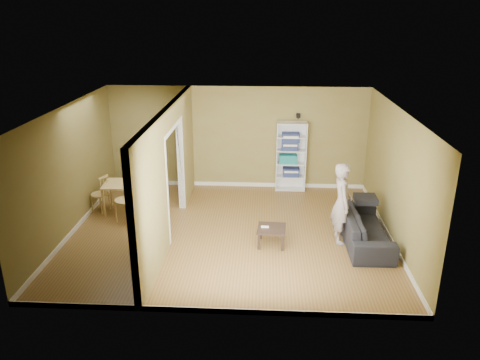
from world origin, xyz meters
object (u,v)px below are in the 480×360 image
at_px(dining_table, 129,186).
at_px(chair_near, 126,199).
at_px(bookshelf, 291,156).
at_px(coffee_table, 272,230).
at_px(person, 342,196).
at_px(sofa, 365,223).
at_px(chair_left, 100,193).
at_px(chair_far, 136,181).

xyz_separation_m(dining_table, chair_near, (0.09, -0.54, -0.08)).
xyz_separation_m(bookshelf, coffee_table, (-0.50, -3.06, -0.57)).
height_order(person, chair_near, person).
height_order(coffee_table, dining_table, dining_table).
relative_size(sofa, chair_near, 1.99).
distance_m(sofa, chair_left, 5.86).
height_order(sofa, chair_far, chair_far).
relative_size(chair_near, chair_far, 1.06).
relative_size(sofa, coffee_table, 3.84).
height_order(chair_left, chair_near, chair_near).
relative_size(bookshelf, chair_near, 1.68).
bearing_deg(sofa, chair_far, 69.71).
height_order(sofa, bookshelf, bookshelf).
bearing_deg(chair_far, chair_near, 75.20).
bearing_deg(bookshelf, dining_table, -156.59).
distance_m(sofa, bookshelf, 3.17).
bearing_deg(chair_far, chair_left, 24.46).
xyz_separation_m(person, chair_far, (-4.57, 1.82, -0.46)).
bearing_deg(person, sofa, -93.51).
distance_m(person, chair_far, 4.94).
bearing_deg(sofa, coffee_table, 96.97).
distance_m(bookshelf, chair_near, 4.23).
height_order(sofa, chair_near, chair_near).
relative_size(sofa, chair_left, 2.41).
distance_m(sofa, person, 0.74).
distance_m(coffee_table, chair_left, 4.15).
distance_m(dining_table, chair_left, 0.70).
relative_size(sofa, person, 1.09).
distance_m(coffee_table, dining_table, 3.54).
bearing_deg(chair_left, dining_table, 113.70).
distance_m(bookshelf, chair_far, 3.86).
bearing_deg(sofa, chair_near, 81.87).
distance_m(person, dining_table, 4.75).
relative_size(sofa, bookshelf, 1.18).
bearing_deg(person, coffee_table, 97.57).
bearing_deg(dining_table, coffee_table, -24.29).
distance_m(sofa, chair_near, 5.03).
height_order(sofa, person, person).
distance_m(person, bookshelf, 2.94).
bearing_deg(coffee_table, bookshelf, 80.74).
relative_size(bookshelf, chair_left, 2.03).
xyz_separation_m(coffee_table, chair_near, (-3.13, 0.91, 0.22)).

